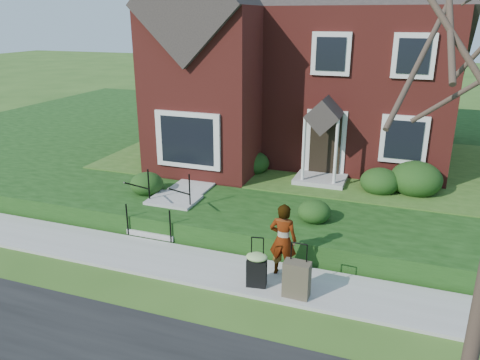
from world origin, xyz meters
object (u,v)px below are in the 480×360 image
at_px(front_steps, 167,211).
at_px(suitcase_black, 257,268).
at_px(suitcase_olive, 297,279).
at_px(woman, 283,240).

bearing_deg(front_steps, suitcase_black, -33.19).
bearing_deg(suitcase_black, suitcase_olive, -15.12).
distance_m(woman, suitcase_olive, 1.04).
xyz_separation_m(woman, suitcase_black, (-0.39, -0.68, -0.42)).
bearing_deg(suitcase_olive, front_steps, 153.74).
xyz_separation_m(front_steps, suitcase_olive, (4.33, -2.33, 0.01)).
relative_size(suitcase_black, suitcase_olive, 0.95).
bearing_deg(suitcase_black, woman, 50.86).
height_order(front_steps, suitcase_black, front_steps).
distance_m(front_steps, woman, 4.14).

